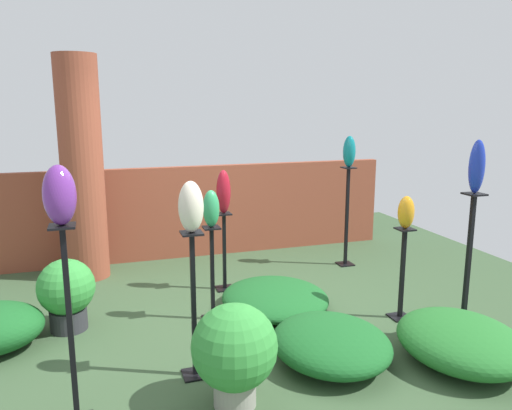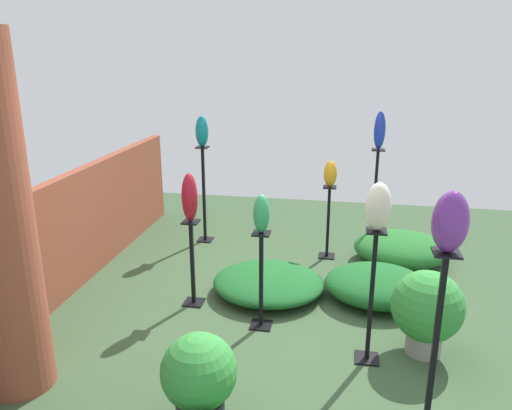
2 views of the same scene
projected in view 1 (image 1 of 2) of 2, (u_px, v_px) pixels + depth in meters
The scene contains 22 objects.
ground_plane at pixel (241, 321), 4.92m from camera, with size 8.00×8.00×0.00m, color #385133.
brick_wall_back at pixel (195, 211), 6.94m from camera, with size 5.60×0.12×1.27m, color brown.
brick_pillar at pixel (82, 170), 5.94m from camera, with size 0.50×0.50×2.67m, color brown.
pedestal_ruby at pixel (224, 255), 5.70m from camera, with size 0.20×0.20×0.90m.
pedestal_violet at pixel (71, 336), 3.24m from camera, with size 0.20×0.20×1.37m.
pedestal_cobalt at pixel (467, 273), 4.44m from camera, with size 0.20×0.20×1.35m.
pedestal_ivory at pixel (194, 312), 3.84m from camera, with size 0.20×0.20×1.17m.
pedestal_amber at pixel (402, 278), 4.92m from camera, with size 0.20×0.20×0.92m.
pedestal_jade at pixel (212, 278), 4.89m from camera, with size 0.20×0.20×0.95m.
pedestal_teal at pixel (347, 221), 6.53m from camera, with size 0.20×0.20×1.31m.
art_vase_ruby at pixel (224, 192), 5.55m from camera, with size 0.16×0.16×0.49m, color maroon.
art_vase_violet at pixel (60, 195), 3.05m from camera, with size 0.20×0.21×0.38m, color #6B2D8C.
art_vase_cobalt at pixel (477, 167), 4.25m from camera, with size 0.13×0.14×0.46m, color #192D9E.
art_vase_ivory at pixel (191, 207), 3.68m from camera, with size 0.19×0.20×0.39m, color beige.
art_vase_amber at pixel (406, 212), 4.79m from camera, with size 0.16×0.16×0.32m, color orange.
art_vase_jade at pixel (211, 209), 4.75m from camera, with size 0.16×0.15×0.36m, color #2D9356.
art_vase_teal at pixel (349, 152), 6.35m from camera, with size 0.16×0.17×0.40m, color #0F727A.
potted_plant_mid_left at pixel (234, 350), 3.48m from camera, with size 0.61×0.61×0.75m.
potted_plant_front_left at pixel (66, 291), 4.68m from camera, with size 0.53×0.53×0.69m.
foliage_bed_east at pixel (331, 343), 4.14m from camera, with size 0.97×1.09×0.32m, color #195923.
foliage_bed_center at pixel (275, 298), 5.18m from camera, with size 1.10×1.19×0.25m, color #195923.
foliage_bed_rear at pixel (461, 341), 4.12m from camera, with size 0.98×1.14×0.37m, color #236B28.
Camera 1 is at (-1.27, -4.42, 2.11)m, focal length 35.00 mm.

